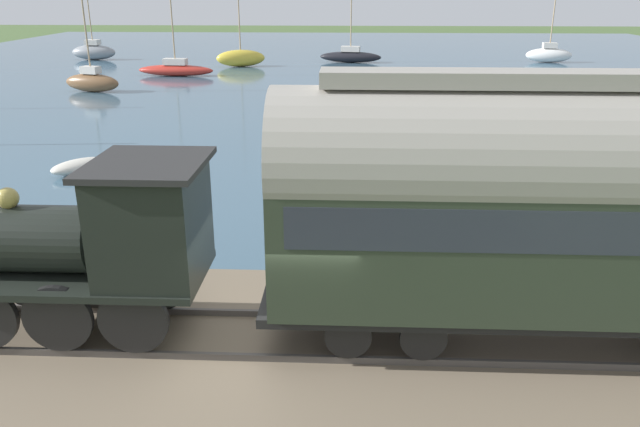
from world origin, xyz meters
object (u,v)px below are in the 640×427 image
(rowboat_mid_harbor, at_px, (81,166))
(rowboat_off_pier, at_px, (318,165))
(sailboat_red, at_px, (176,69))
(sailboat_white, at_px, (549,54))
(passenger_coach, at_px, (564,201))
(sailboat_brown, at_px, (92,81))
(sailboat_yellow, at_px, (241,58))
(steam_locomotive, at_px, (89,237))
(sailboat_black, at_px, (350,56))
(sailboat_gray, at_px, (94,52))

(rowboat_mid_harbor, distance_m, rowboat_off_pier, 8.38)
(sailboat_red, xyz_separation_m, sailboat_white, (10.04, -30.01, 0.20))
(passenger_coach, bearing_deg, sailboat_white, -16.50)
(sailboat_brown, distance_m, sailboat_yellow, 15.16)
(steam_locomotive, height_order, sailboat_brown, sailboat_brown)
(sailboat_black, height_order, sailboat_gray, sailboat_black)
(sailboat_brown, relative_size, rowboat_off_pier, 2.40)
(sailboat_yellow, xyz_separation_m, rowboat_mid_harbor, (-31.18, 0.52, -0.48))
(passenger_coach, bearing_deg, sailboat_brown, 33.68)
(sailboat_red, relative_size, sailboat_black, 0.75)
(steam_locomotive, xyz_separation_m, sailboat_brown, (29.16, 11.71, -1.61))
(rowboat_mid_harbor, bearing_deg, sailboat_gray, -27.38)
(sailboat_white, bearing_deg, sailboat_red, 114.75)
(sailboat_gray, height_order, rowboat_off_pier, sailboat_gray)
(sailboat_red, bearing_deg, rowboat_mid_harbor, -168.76)
(sailboat_brown, bearing_deg, sailboat_red, -9.64)
(sailboat_white, relative_size, sailboat_yellow, 0.77)
(sailboat_red, bearing_deg, sailboat_white, -67.75)
(sailboat_yellow, bearing_deg, passenger_coach, -178.71)
(sailboat_brown, bearing_deg, sailboat_yellow, -14.18)
(sailboat_gray, relative_size, sailboat_white, 0.85)
(sailboat_red, bearing_deg, sailboat_gray, 48.26)
(passenger_coach, relative_size, sailboat_black, 1.14)
(sailboat_gray, xyz_separation_m, sailboat_brown, (-17.90, -6.92, -0.07))
(sailboat_white, xyz_separation_m, rowboat_off_pier, (-34.75, 18.32, -0.47))
(sailboat_brown, distance_m, rowboat_off_pier, 22.79)
(passenger_coach, distance_m, sailboat_red, 40.17)
(steam_locomotive, height_order, sailboat_yellow, sailboat_yellow)
(sailboat_red, bearing_deg, sailboat_brown, 160.27)
(sailboat_brown, bearing_deg, sailboat_gray, 34.98)
(sailboat_red, distance_m, rowboat_off_pier, 27.34)
(sailboat_black, height_order, sailboat_white, sailboat_black)
(steam_locomotive, relative_size, sailboat_brown, 0.77)
(sailboat_black, relative_size, rowboat_mid_harbor, 3.68)
(sailboat_red, distance_m, sailboat_brown, 8.21)
(sailboat_red, bearing_deg, sailboat_black, -50.45)
(sailboat_red, height_order, sailboat_brown, sailboat_brown)
(steam_locomotive, distance_m, rowboat_off_pier, 12.58)
(rowboat_mid_harbor, height_order, rowboat_off_pier, rowboat_mid_harbor)
(steam_locomotive, distance_m, rowboat_mid_harbor, 12.62)
(steam_locomotive, bearing_deg, sailboat_red, 12.95)
(rowboat_mid_harbor, bearing_deg, sailboat_white, -85.16)
(steam_locomotive, height_order, sailboat_red, sailboat_red)
(rowboat_mid_harbor, bearing_deg, sailboat_yellow, -49.09)
(passenger_coach, xyz_separation_m, rowboat_mid_harbor, (11.37, 12.83, -2.78))
(passenger_coach, bearing_deg, rowboat_mid_harbor, 48.47)
(sailboat_white, distance_m, sailboat_brown, 37.63)
(steam_locomotive, bearing_deg, rowboat_off_pier, -15.19)
(rowboat_mid_harbor, bearing_deg, steam_locomotive, 156.07)
(sailboat_black, bearing_deg, sailboat_brown, 144.21)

